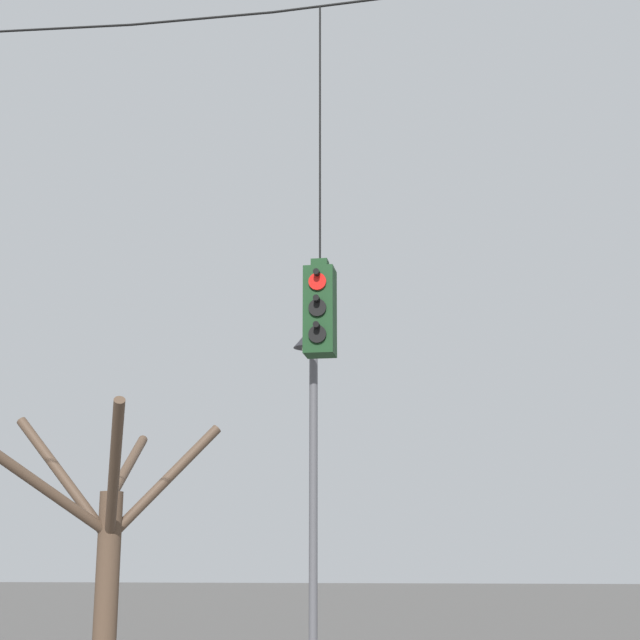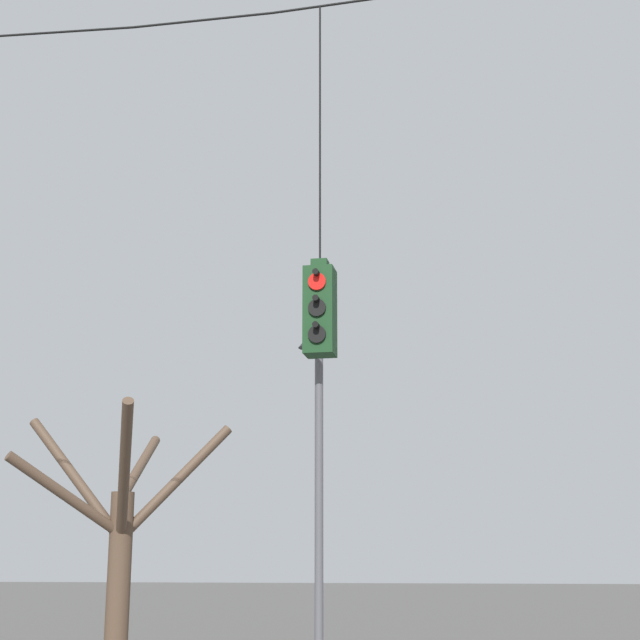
# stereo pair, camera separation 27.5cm
# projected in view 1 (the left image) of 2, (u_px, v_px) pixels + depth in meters

# --- Properties ---
(span_wire) EXTENTS (12.81, 0.03, 0.48)m
(span_wire) POSITION_uv_depth(u_px,v_px,m) (201.00, 8.00, 12.30)
(span_wire) COLOR black
(traffic_light_near_left_pole) EXTENTS (0.34, 0.46, 4.38)m
(traffic_light_near_left_pole) POSITION_uv_depth(u_px,v_px,m) (320.00, 307.00, 11.10)
(traffic_light_near_left_pole) COLOR #143819
(street_lamp) EXTENTS (0.41, 0.72, 5.26)m
(street_lamp) POSITION_uv_depth(u_px,v_px,m) (311.00, 446.00, 13.64)
(street_lamp) COLOR #515156
(street_lamp) RESTS_ON ground_plane
(bare_tree) EXTENTS (3.91, 4.87, 4.78)m
(bare_tree) POSITION_uv_depth(u_px,v_px,m) (107.00, 534.00, 17.58)
(bare_tree) COLOR brown
(bare_tree) RESTS_ON ground_plane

